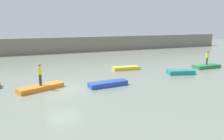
{
  "coord_description": "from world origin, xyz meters",
  "views": [
    {
      "loc": [
        -3.06,
        -17.5,
        5.21
      ],
      "look_at": [
        5.41,
        2.47,
        0.67
      ],
      "focal_mm": 35.61,
      "sensor_mm": 36.0,
      "label": 1
    }
  ],
  "objects_px": {
    "rowboat_teal": "(181,72)",
    "person_hiviz_shirt": "(207,57)",
    "rowboat_blue": "(108,84)",
    "person_yellow_shirt": "(40,73)",
    "rowboat_yellow": "(126,68)",
    "rowboat_green": "(206,66)",
    "rowboat_orange": "(41,88)"
  },
  "relations": [
    {
      "from": "rowboat_blue",
      "to": "person_yellow_shirt",
      "type": "relative_size",
      "value": 1.89
    },
    {
      "from": "rowboat_green",
      "to": "person_yellow_shirt",
      "type": "xyz_separation_m",
      "value": [
        -19.21,
        -1.62,
        1.18
      ]
    },
    {
      "from": "rowboat_yellow",
      "to": "rowboat_green",
      "type": "height_order",
      "value": "rowboat_green"
    },
    {
      "from": "rowboat_orange",
      "to": "rowboat_green",
      "type": "height_order",
      "value": "rowboat_green"
    },
    {
      "from": "rowboat_blue",
      "to": "rowboat_green",
      "type": "xyz_separation_m",
      "value": [
        13.84,
        2.75,
        -0.01
      ]
    },
    {
      "from": "rowboat_orange",
      "to": "person_hiviz_shirt",
      "type": "relative_size",
      "value": 2.19
    },
    {
      "from": "rowboat_blue",
      "to": "rowboat_yellow",
      "type": "xyz_separation_m",
      "value": [
        4.48,
        5.59,
        -0.01
      ]
    },
    {
      "from": "rowboat_orange",
      "to": "person_yellow_shirt",
      "type": "bearing_deg",
      "value": 158.08
    },
    {
      "from": "rowboat_blue",
      "to": "person_yellow_shirt",
      "type": "distance_m",
      "value": 5.61
    },
    {
      "from": "rowboat_teal",
      "to": "person_hiviz_shirt",
      "type": "distance_m",
      "value": 5.37
    },
    {
      "from": "rowboat_teal",
      "to": "person_yellow_shirt",
      "type": "bearing_deg",
      "value": -163.89
    },
    {
      "from": "rowboat_orange",
      "to": "person_yellow_shirt",
      "type": "height_order",
      "value": "person_yellow_shirt"
    },
    {
      "from": "rowboat_yellow",
      "to": "rowboat_green",
      "type": "relative_size",
      "value": 0.9
    },
    {
      "from": "rowboat_orange",
      "to": "person_yellow_shirt",
      "type": "xyz_separation_m",
      "value": [
        -0.0,
        0.0,
        1.19
      ]
    },
    {
      "from": "rowboat_yellow",
      "to": "person_hiviz_shirt",
      "type": "xyz_separation_m",
      "value": [
        9.36,
        -2.84,
        1.15
      ]
    },
    {
      "from": "rowboat_blue",
      "to": "rowboat_teal",
      "type": "relative_size",
      "value": 1.23
    },
    {
      "from": "person_hiviz_shirt",
      "to": "person_yellow_shirt",
      "type": "distance_m",
      "value": 19.28
    },
    {
      "from": "rowboat_green",
      "to": "rowboat_blue",
      "type": "bearing_deg",
      "value": -168.99
    },
    {
      "from": "rowboat_green",
      "to": "person_yellow_shirt",
      "type": "height_order",
      "value": "person_yellow_shirt"
    },
    {
      "from": "rowboat_blue",
      "to": "rowboat_yellow",
      "type": "distance_m",
      "value": 7.16
    },
    {
      "from": "rowboat_blue",
      "to": "rowboat_teal",
      "type": "bearing_deg",
      "value": 3.94
    },
    {
      "from": "rowboat_orange",
      "to": "person_hiviz_shirt",
      "type": "xyz_separation_m",
      "value": [
        19.21,
        1.62,
        1.15
      ]
    },
    {
      "from": "rowboat_blue",
      "to": "person_yellow_shirt",
      "type": "height_order",
      "value": "person_yellow_shirt"
    },
    {
      "from": "rowboat_blue",
      "to": "person_yellow_shirt",
      "type": "bearing_deg",
      "value": 163.53
    },
    {
      "from": "person_hiviz_shirt",
      "to": "rowboat_orange",
      "type": "bearing_deg",
      "value": -175.18
    },
    {
      "from": "rowboat_blue",
      "to": "person_hiviz_shirt",
      "type": "xyz_separation_m",
      "value": [
        13.84,
        2.75,
        1.13
      ]
    },
    {
      "from": "rowboat_teal",
      "to": "person_hiviz_shirt",
      "type": "relative_size",
      "value": 1.64
    },
    {
      "from": "rowboat_orange",
      "to": "rowboat_green",
      "type": "relative_size",
      "value": 1.07
    },
    {
      "from": "rowboat_green",
      "to": "person_hiviz_shirt",
      "type": "height_order",
      "value": "person_hiviz_shirt"
    },
    {
      "from": "rowboat_yellow",
      "to": "person_hiviz_shirt",
      "type": "distance_m",
      "value": 9.85
    },
    {
      "from": "rowboat_orange",
      "to": "rowboat_teal",
      "type": "height_order",
      "value": "rowboat_teal"
    },
    {
      "from": "rowboat_teal",
      "to": "rowboat_green",
      "type": "xyz_separation_m",
      "value": [
        5.05,
        1.42,
        -0.02
      ]
    }
  ]
}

